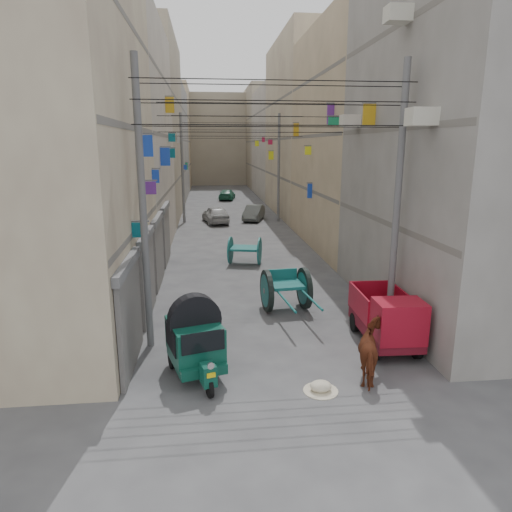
{
  "coord_description": "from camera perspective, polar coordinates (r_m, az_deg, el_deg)",
  "views": [
    {
      "loc": [
        -1.86,
        -6.61,
        5.68
      ],
      "look_at": [
        -0.45,
        6.5,
        2.48
      ],
      "focal_mm": 32.0,
      "sensor_mm": 36.0,
      "label": 1
    }
  ],
  "objects": [
    {
      "name": "ground",
      "position": [
        8.92,
        8.19,
        -26.12
      ],
      "size": [
        140.0,
        140.0,
        0.0
      ],
      "primitive_type": "plane",
      "color": "#404042",
      "rests_on": "ground"
    },
    {
      "name": "building_row_left",
      "position": [
        41.21,
        -15.19,
        14.26
      ],
      "size": [
        8.0,
        62.0,
        14.0
      ],
      "color": "#C4B794",
      "rests_on": "ground"
    },
    {
      "name": "building_row_right",
      "position": [
        41.92,
        7.69,
        14.58
      ],
      "size": [
        8.0,
        62.0,
        14.0
      ],
      "color": "gray",
      "rests_on": "ground"
    },
    {
      "name": "end_cap_building",
      "position": [
        72.64,
        -4.84,
        14.23
      ],
      "size": [
        22.0,
        10.0,
        13.0
      ],
      "primitive_type": "cube",
      "color": "#9D927C",
      "rests_on": "ground"
    },
    {
      "name": "shutters_left",
      "position": [
        17.62,
        -12.68,
        -0.46
      ],
      "size": [
        0.18,
        14.4,
        2.88
      ],
      "color": "#505055",
      "rests_on": "ground"
    },
    {
      "name": "signboards",
      "position": [
        28.42,
        -2.43,
        9.08
      ],
      "size": [
        8.22,
        40.52,
        5.67
      ],
      "color": "#BF1944",
      "rests_on": "ground"
    },
    {
      "name": "ac_units",
      "position": [
        15.41,
        15.79,
        19.68
      ],
      "size": [
        0.7,
        6.55,
        3.35
      ],
      "color": "beige",
      "rests_on": "ground"
    },
    {
      "name": "utility_poles",
      "position": [
        23.75,
        -1.67,
        9.56
      ],
      "size": [
        7.4,
        22.2,
        8.0
      ],
      "color": "#5F6062",
      "rests_on": "ground"
    },
    {
      "name": "overhead_cables",
      "position": [
        21.12,
        -1.14,
        16.57
      ],
      "size": [
        7.4,
        22.52,
        1.12
      ],
      "color": "black",
      "rests_on": "ground"
    },
    {
      "name": "auto_rickshaw",
      "position": [
        11.72,
        -7.6,
        -10.28
      ],
      "size": [
        1.73,
        2.39,
        1.62
      ],
      "rotation": [
        0.0,
        0.0,
        0.28
      ],
      "color": "black",
      "rests_on": "ground"
    },
    {
      "name": "tonga_cart",
      "position": [
        16.15,
        3.75,
        -4.1
      ],
      "size": [
        1.69,
        3.39,
        1.48
      ],
      "rotation": [
        0.0,
        0.0,
        0.11
      ],
      "color": "black",
      "rests_on": "ground"
    },
    {
      "name": "mini_truck",
      "position": [
        13.59,
        16.28,
        -7.99
      ],
      "size": [
        1.43,
        3.02,
        1.67
      ],
      "rotation": [
        0.0,
        0.0,
        -0.03
      ],
      "color": "black",
      "rests_on": "ground"
    },
    {
      "name": "second_cart",
      "position": [
        22.34,
        -1.4,
        0.79
      ],
      "size": [
        1.8,
        1.68,
        1.35
      ],
      "rotation": [
        0.0,
        0.0,
        -0.25
      ],
      "color": "#155C5A",
      "rests_on": "ground"
    },
    {
      "name": "feed_sack",
      "position": [
        11.35,
        8.1,
        -15.8
      ],
      "size": [
        0.52,
        0.41,
        0.26
      ],
      "primitive_type": "ellipsoid",
      "color": "beige",
      "rests_on": "ground"
    },
    {
      "name": "horse",
      "position": [
        11.87,
        14.54,
        -11.6
      ],
      "size": [
        1.14,
        1.81,
        1.42
      ],
      "primitive_type": "imported",
      "rotation": [
        0.0,
        0.0,
        2.9
      ],
      "color": "brown",
      "rests_on": "ground"
    },
    {
      "name": "distant_car_white",
      "position": [
        34.58,
        -5.08,
        5.21
      ],
      "size": [
        2.23,
        4.04,
        1.3
      ],
      "primitive_type": "imported",
      "rotation": [
        0.0,
        0.0,
        3.33
      ],
      "color": "#B2B2B2",
      "rests_on": "ground"
    },
    {
      "name": "distant_car_grey",
      "position": [
        35.72,
        -0.28,
        5.42
      ],
      "size": [
        2.16,
        3.72,
        1.16
      ],
      "primitive_type": "imported",
      "rotation": [
        0.0,
        0.0,
        -0.28
      ],
      "color": "#4E534F",
      "rests_on": "ground"
    },
    {
      "name": "distant_car_green",
      "position": [
        49.62,
        -3.65,
        7.67
      ],
      "size": [
        2.11,
        3.97,
        1.1
      ],
      "primitive_type": "imported",
      "rotation": [
        0.0,
        0.0,
        2.98
      ],
      "color": "#23664A",
      "rests_on": "ground"
    }
  ]
}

